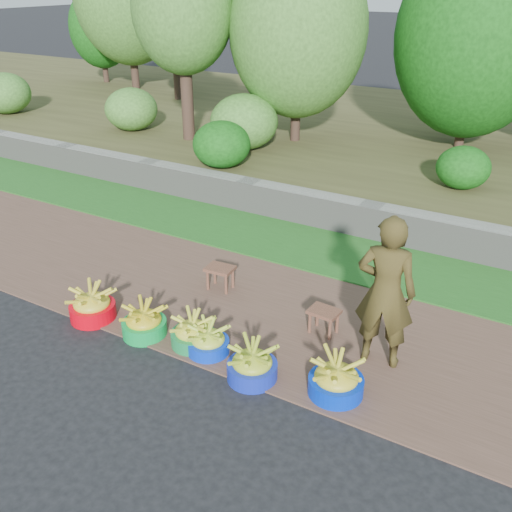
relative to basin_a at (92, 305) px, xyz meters
The scene contains 14 objects.
ground_plane 2.05m from the basin_a, ahead, with size 120.00×120.00×0.00m, color black.
dirt_shoulder 2.33m from the basin_a, 28.70° to the left, with size 80.00×2.50×0.02m, color brown.
grass_verge 3.73m from the basin_a, 56.82° to the left, with size 80.00×1.50×0.04m, color #235F1E.
retaining_wall 4.46m from the basin_a, 62.81° to the left, with size 80.00×0.35×0.55m, color gray.
earth_bank 9.10m from the basin_a, 77.06° to the left, with size 80.00×10.00×0.50m, color #474524.
basin_a is the anchor object (origin of this frame).
basin_b 0.77m from the basin_a, ahead, with size 0.51×0.51×0.38m.
basin_c 1.38m from the basin_a, ahead, with size 0.49×0.49×0.37m.
basin_d 1.61m from the basin_a, ahead, with size 0.46×0.46×0.35m.
basin_e 2.24m from the basin_a, ahead, with size 0.52×0.52×0.39m.
basin_f 3.09m from the basin_a, ahead, with size 0.55×0.55×0.41m.
stool_left 1.66m from the basin_a, 55.54° to the left, with size 0.38×0.30×0.31m.
stool_right 2.77m from the basin_a, 23.69° to the left, with size 0.36×0.28×0.30m.
vendor_woman 3.46m from the basin_a, 15.96° to the left, with size 0.61×0.40×1.68m, color black.
Camera 1 is at (2.63, -3.91, 3.76)m, focal length 40.00 mm.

